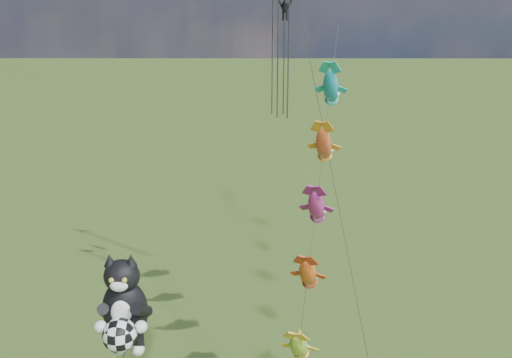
{
  "coord_description": "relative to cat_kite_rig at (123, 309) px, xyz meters",
  "views": [
    {
      "loc": [
        12.14,
        -16.87,
        21.82
      ],
      "look_at": [
        12.01,
        14.0,
        10.93
      ],
      "focal_mm": 40.0,
      "sensor_mm": 36.0,
      "label": 1
    }
  ],
  "objects": [
    {
      "name": "fish_windsock_rig",
      "position": [
        9.17,
        4.19,
        3.39
      ],
      "size": [
        3.96,
        15.54,
        19.27
      ],
      "rotation": [
        0.0,
        0.0,
        0.09
      ],
      "color": "brown",
      "rests_on": "ground"
    },
    {
      "name": "cat_kite_rig",
      "position": [
        0.0,
        0.0,
        0.0
      ],
      "size": [
        2.55,
        4.16,
        10.13
      ],
      "rotation": [
        0.0,
        0.0,
        -0.3
      ],
      "color": "brown",
      "rests_on": "ground"
    },
    {
      "name": "parafoil_rig",
      "position": [
        7.85,
        10.66,
        11.9
      ],
      "size": [
        5.61,
        16.84,
        25.57
      ],
      "rotation": [
        0.0,
        0.0,
        0.38
      ],
      "color": "brown",
      "rests_on": "ground"
    }
  ]
}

